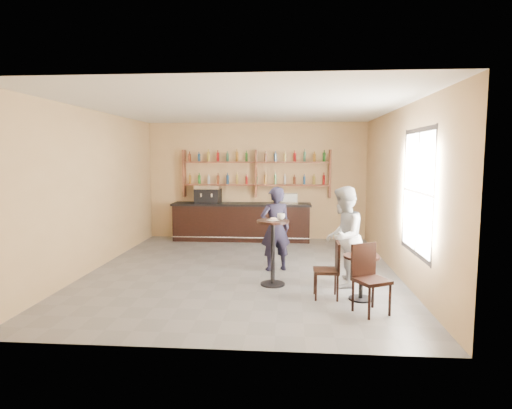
# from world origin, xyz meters

# --- Properties ---
(floor) EXTENTS (7.00, 7.00, 0.00)m
(floor) POSITION_xyz_m (0.00, 0.00, 0.00)
(floor) COLOR slate
(floor) RESTS_ON ground
(ceiling) EXTENTS (7.00, 7.00, 0.00)m
(ceiling) POSITION_xyz_m (0.00, 0.00, 3.20)
(ceiling) COLOR white
(ceiling) RESTS_ON wall_back
(wall_back) EXTENTS (7.00, 0.00, 7.00)m
(wall_back) POSITION_xyz_m (0.00, 3.50, 1.60)
(wall_back) COLOR tan
(wall_back) RESTS_ON floor
(wall_front) EXTENTS (7.00, 0.00, 7.00)m
(wall_front) POSITION_xyz_m (0.00, -3.50, 1.60)
(wall_front) COLOR tan
(wall_front) RESTS_ON floor
(wall_left) EXTENTS (0.00, 7.00, 7.00)m
(wall_left) POSITION_xyz_m (-3.00, 0.00, 1.60)
(wall_left) COLOR tan
(wall_left) RESTS_ON floor
(wall_right) EXTENTS (0.00, 7.00, 7.00)m
(wall_right) POSITION_xyz_m (3.00, 0.00, 1.60)
(wall_right) COLOR tan
(wall_right) RESTS_ON floor
(window_pane) EXTENTS (0.00, 2.00, 2.00)m
(window_pane) POSITION_xyz_m (2.99, -1.20, 1.70)
(window_pane) COLOR white
(window_pane) RESTS_ON wall_right
(window_frame) EXTENTS (0.04, 1.70, 2.10)m
(window_frame) POSITION_xyz_m (2.99, -1.20, 1.70)
(window_frame) COLOR black
(window_frame) RESTS_ON wall_right
(shelf_unit) EXTENTS (4.00, 0.26, 1.40)m
(shelf_unit) POSITION_xyz_m (0.00, 3.37, 1.81)
(shelf_unit) COLOR brown
(shelf_unit) RESTS_ON wall_back
(liquor_bottles) EXTENTS (3.68, 0.10, 1.00)m
(liquor_bottles) POSITION_xyz_m (0.00, 3.37, 1.98)
(liquor_bottles) COLOR #8C5919
(liquor_bottles) RESTS_ON shelf_unit
(bar_counter) EXTENTS (3.75, 0.73, 1.02)m
(bar_counter) POSITION_xyz_m (-0.38, 3.15, 0.51)
(bar_counter) COLOR black
(bar_counter) RESTS_ON floor
(espresso_machine) EXTENTS (0.71, 0.50, 0.48)m
(espresso_machine) POSITION_xyz_m (-1.30, 3.15, 1.26)
(espresso_machine) COLOR black
(espresso_machine) RESTS_ON bar_counter
(pastry_case) EXTENTS (0.48, 0.39, 0.27)m
(pastry_case) POSITION_xyz_m (0.91, 3.15, 1.15)
(pastry_case) COLOR silver
(pastry_case) RESTS_ON bar_counter
(pedestal_table) EXTENTS (0.69, 0.69, 1.17)m
(pedestal_table) POSITION_xyz_m (0.63, -0.89, 0.58)
(pedestal_table) COLOR black
(pedestal_table) RESTS_ON floor
(napkin) EXTENTS (0.23, 0.23, 0.00)m
(napkin) POSITION_xyz_m (0.63, -0.89, 1.17)
(napkin) COLOR white
(napkin) RESTS_ON pedestal_table
(donut) EXTENTS (0.15, 0.15, 0.04)m
(donut) POSITION_xyz_m (0.64, -0.90, 1.19)
(donut) COLOR #BA6F44
(donut) RESTS_ON napkin
(cup_pedestal) EXTENTS (0.17, 0.17, 0.11)m
(cup_pedestal) POSITION_xyz_m (0.77, -0.79, 1.22)
(cup_pedestal) COLOR white
(cup_pedestal) RESTS_ON pedestal_table
(man_main) EXTENTS (0.71, 0.57, 1.69)m
(man_main) POSITION_xyz_m (0.64, 0.12, 0.84)
(man_main) COLOR black
(man_main) RESTS_ON floor
(cafe_table) EXTENTS (0.67, 0.67, 0.72)m
(cafe_table) POSITION_xyz_m (2.07, -1.56, 0.36)
(cafe_table) COLOR black
(cafe_table) RESTS_ON floor
(cup_cafe) EXTENTS (0.12, 0.12, 0.08)m
(cup_cafe) POSITION_xyz_m (2.12, -1.56, 0.76)
(cup_cafe) COLOR white
(cup_cafe) RESTS_ON cafe_table
(chair_west) EXTENTS (0.40, 0.40, 0.92)m
(chair_west) POSITION_xyz_m (1.52, -1.51, 0.46)
(chair_west) COLOR black
(chair_west) RESTS_ON floor
(chair_south) EXTENTS (0.59, 0.59, 1.01)m
(chair_south) POSITION_xyz_m (2.12, -2.16, 0.50)
(chair_south) COLOR black
(chair_south) RESTS_ON floor
(patron_second) EXTENTS (0.92, 1.03, 1.76)m
(patron_second) POSITION_xyz_m (1.86, -0.83, 0.88)
(patron_second) COLOR #9E9FA3
(patron_second) RESTS_ON floor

